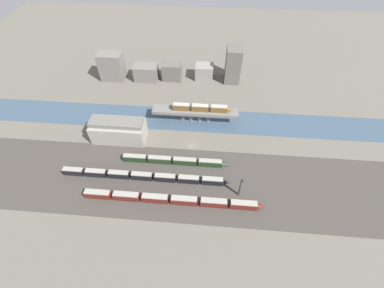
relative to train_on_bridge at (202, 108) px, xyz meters
The scene contains 15 objects.
ground_plane 23.13m from the train_on_bridge, 100.77° to the right, with size 400.00×400.00×0.00m, color #666056.
railbed_yard 45.90m from the train_on_bridge, 95.04° to the right, with size 280.00×42.00×0.01m, color #423D38.
river_water 10.24m from the train_on_bridge, behind, with size 320.00×20.10×0.01m, color #3D5166.
bridge 5.37m from the train_on_bridge, behind, with size 49.59×7.07×7.56m.
train_on_bridge is the anchor object (origin of this frame).
train_yard_near 57.10m from the train_on_bridge, 100.01° to the right, with size 81.94×2.97×3.97m.
train_yard_mid 51.43m from the train_on_bridge, 119.66° to the right, with size 81.64×2.73×3.83m.
train_yard_far 36.26m from the train_on_bridge, 109.35° to the right, with size 54.61×2.66×3.81m.
warehouse_building 47.92m from the train_on_bridge, 157.32° to the right, with size 28.67×12.24×13.12m.
signal_tower 53.43m from the train_on_bridge, 68.00° to the right, with size 1.08×1.08×11.76m.
city_block_far_left 75.25m from the train_on_bridge, 148.78° to the left, with size 16.20×10.00×18.90m, color slate.
city_block_left 57.68m from the train_on_bridge, 135.75° to the left, with size 15.92×10.55×10.63m, color slate.
city_block_center 48.29m from the train_on_bridge, 119.02° to the left, with size 12.98×9.15×11.69m, color #605B56.
city_block_right 45.21m from the train_on_bridge, 91.20° to the left, with size 12.26×9.99×9.90m, color gray.
city_block_far_right 47.73m from the train_on_bridge, 67.41° to the left, with size 10.09×12.68×23.77m, color #605B56.
Camera 1 is at (7.62, -92.94, 103.34)m, focal length 24.00 mm.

